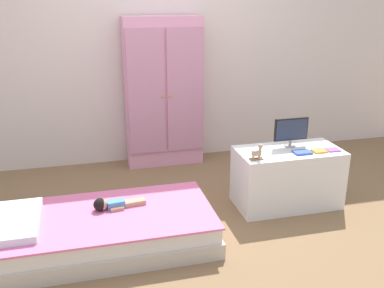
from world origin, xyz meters
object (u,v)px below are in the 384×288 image
(bed, at_px, (105,230))
(book_orange, at_px, (319,151))
(doll, at_px, (110,204))
(tv_monitor, at_px, (291,130))
(rocking_horse_toy, at_px, (258,152))
(tv_stand, at_px, (287,177))
(book_purple, at_px, (333,150))
(wardrobe, at_px, (164,93))
(book_blue, at_px, (302,152))

(bed, xyz_separation_m, book_orange, (1.81, 0.17, 0.39))
(doll, xyz_separation_m, tv_monitor, (1.58, 0.27, 0.37))
(rocking_horse_toy, bearing_deg, tv_stand, 21.93)
(book_orange, distance_m, book_purple, 0.13)
(tv_stand, height_order, rocking_horse_toy, rocking_horse_toy)
(tv_stand, height_order, tv_monitor, tv_monitor)
(doll, distance_m, book_purple, 1.91)
(book_orange, xyz_separation_m, book_purple, (0.13, 0.00, -0.00))
(wardrobe, xyz_separation_m, book_orange, (1.07, -1.35, -0.26))
(bed, relative_size, tv_monitor, 5.27)
(wardrobe, height_order, rocking_horse_toy, wardrobe)
(rocking_horse_toy, height_order, book_purple, rocking_horse_toy)
(doll, height_order, tv_stand, tv_stand)
(book_blue, bearing_deg, rocking_horse_toy, -174.67)
(doll, xyz_separation_m, book_blue, (1.60, 0.09, 0.23))
(doll, distance_m, tv_stand, 1.55)
(book_orange, bearing_deg, wardrobe, 128.29)
(tv_monitor, distance_m, rocking_horse_toy, 0.46)
(rocking_horse_toy, bearing_deg, book_orange, 3.88)
(wardrobe, height_order, book_blue, wardrobe)
(wardrobe, distance_m, tv_stand, 1.60)
(doll, relative_size, rocking_horse_toy, 2.99)
(tv_monitor, xyz_separation_m, book_orange, (0.18, -0.18, -0.14))
(book_blue, height_order, book_orange, book_blue)
(tv_stand, distance_m, rocking_horse_toy, 0.49)
(tv_monitor, bearing_deg, bed, -167.76)
(bed, relative_size, book_orange, 13.89)
(book_blue, bearing_deg, doll, -176.75)
(tv_monitor, distance_m, book_blue, 0.23)
(bed, distance_m, doll, 0.19)
(book_purple, bearing_deg, book_orange, 180.00)
(tv_monitor, bearing_deg, book_blue, -82.28)
(book_purple, bearing_deg, tv_monitor, 149.86)
(book_blue, relative_size, book_orange, 1.26)
(bed, relative_size, doll, 4.09)
(rocking_horse_toy, bearing_deg, book_purple, 3.18)
(doll, bearing_deg, wardrobe, 64.39)
(book_blue, bearing_deg, book_purple, 0.00)
(tv_monitor, xyz_separation_m, rocking_horse_toy, (-0.39, -0.22, -0.08))
(doll, height_order, book_blue, book_blue)
(doll, bearing_deg, rocking_horse_toy, 2.52)
(doll, height_order, rocking_horse_toy, rocking_horse_toy)
(book_blue, xyz_separation_m, book_orange, (0.16, 0.00, -0.00))
(bed, bearing_deg, book_blue, 6.02)
(doll, distance_m, book_orange, 1.78)
(book_purple, bearing_deg, doll, -177.24)
(tv_stand, relative_size, book_purple, 8.03)
(wardrobe, bearing_deg, doll, -115.61)
(book_blue, relative_size, book_purple, 1.31)
(book_blue, height_order, book_purple, book_blue)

